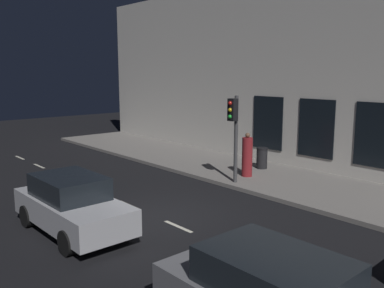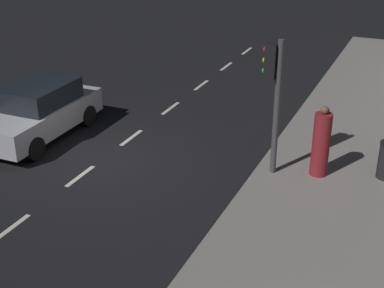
{
  "view_description": "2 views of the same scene",
  "coord_description": "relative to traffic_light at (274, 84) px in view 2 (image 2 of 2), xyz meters",
  "views": [
    {
      "loc": [
        -7.23,
        -9.88,
        4.4
      ],
      "look_at": [
        2.96,
        1.79,
        1.71
      ],
      "focal_mm": 39.1,
      "sensor_mm": 36.0,
      "label": 1
    },
    {
      "loc": [
        7.6,
        -11.13,
        6.6
      ],
      "look_at": [
        2.94,
        -0.66,
        1.3
      ],
      "focal_mm": 51.82,
      "sensor_mm": 36.0,
      "label": 2
    }
  ],
  "objects": [
    {
      "name": "ground_plane",
      "position": [
        -4.33,
        -0.93,
        -2.43
      ],
      "size": [
        60.0,
        60.0,
        0.0
      ],
      "primitive_type": "plane",
      "color": "black"
    },
    {
      "name": "sidewalk",
      "position": [
        1.92,
        -0.93,
        -2.36
      ],
      "size": [
        4.5,
        32.0,
        0.15
      ],
      "color": "gray",
      "rests_on": "ground"
    },
    {
      "name": "lane_centre_line",
      "position": [
        -4.33,
        -1.93,
        -2.43
      ],
      "size": [
        0.12,
        27.2,
        0.01
      ],
      "color": "beige",
      "rests_on": "ground"
    },
    {
      "name": "traffic_light",
      "position": [
        0.0,
        0.0,
        0.0
      ],
      "size": [
        0.49,
        0.32,
        3.36
      ],
      "color": "#424244",
      "rests_on": "sidewalk"
    },
    {
      "name": "parked_car_0",
      "position": [
        -6.78,
        -0.3,
        -1.64
      ],
      "size": [
        1.86,
        4.14,
        1.58
      ],
      "rotation": [
        0.0,
        0.0,
        3.16
      ],
      "color": "#B7B7BC",
      "rests_on": "ground"
    },
    {
      "name": "pedestrian_0",
      "position": [
        1.18,
        0.34,
        -1.45
      ],
      "size": [
        0.57,
        0.57,
        1.81
      ],
      "rotation": [
        0.0,
        0.0,
        5.12
      ],
      "color": "maroon",
      "rests_on": "sidewalk"
    }
  ]
}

